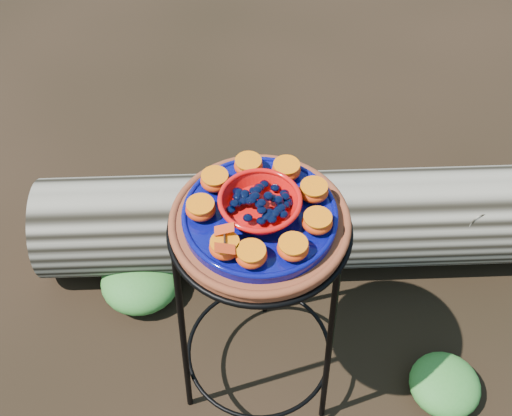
# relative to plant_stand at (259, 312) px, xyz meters

# --- Properties ---
(ground) EXTENTS (60.00, 60.00, 0.00)m
(ground) POSITION_rel_plant_stand_xyz_m (0.00, 0.00, -0.35)
(ground) COLOR black
(plant_stand) EXTENTS (0.44, 0.44, 0.70)m
(plant_stand) POSITION_rel_plant_stand_xyz_m (0.00, 0.00, 0.00)
(plant_stand) COLOR black
(plant_stand) RESTS_ON ground
(terracotta_saucer) EXTENTS (0.38, 0.38, 0.03)m
(terracotta_saucer) POSITION_rel_plant_stand_xyz_m (0.00, 0.00, 0.37)
(terracotta_saucer) COLOR brown
(terracotta_saucer) RESTS_ON plant_stand
(cobalt_plate) EXTENTS (0.33, 0.33, 0.02)m
(cobalt_plate) POSITION_rel_plant_stand_xyz_m (0.00, 0.00, 0.39)
(cobalt_plate) COLOR #000039
(cobalt_plate) RESTS_ON terracotta_saucer
(red_bowl) EXTENTS (0.16, 0.16, 0.05)m
(red_bowl) POSITION_rel_plant_stand_xyz_m (0.00, 0.00, 0.43)
(red_bowl) COLOR red
(red_bowl) RESTS_ON cobalt_plate
(glass_gems) EXTENTS (0.13, 0.13, 0.02)m
(glass_gems) POSITION_rel_plant_stand_xyz_m (0.00, 0.00, 0.46)
(glass_gems) COLOR black
(glass_gems) RESTS_ON red_bowl
(orange_half_0) EXTENTS (0.06, 0.06, 0.04)m
(orange_half_0) POSITION_rel_plant_stand_xyz_m (-0.06, -0.11, 0.42)
(orange_half_0) COLOR #B6210E
(orange_half_0) RESTS_ON cobalt_plate
(orange_half_1) EXTENTS (0.06, 0.06, 0.04)m
(orange_half_1) POSITION_rel_plant_stand_xyz_m (-0.01, -0.12, 0.42)
(orange_half_1) COLOR #B6210E
(orange_half_1) RESTS_ON cobalt_plate
(orange_half_2) EXTENTS (0.06, 0.06, 0.04)m
(orange_half_2) POSITION_rel_plant_stand_xyz_m (0.07, -0.10, 0.42)
(orange_half_2) COLOR #B6210E
(orange_half_2) RESTS_ON cobalt_plate
(orange_half_3) EXTENTS (0.06, 0.06, 0.04)m
(orange_half_3) POSITION_rel_plant_stand_xyz_m (0.12, -0.03, 0.42)
(orange_half_3) COLOR #B6210E
(orange_half_3) RESTS_ON cobalt_plate
(orange_half_4) EXTENTS (0.06, 0.06, 0.04)m
(orange_half_4) POSITION_rel_plant_stand_xyz_m (0.11, 0.06, 0.42)
(orange_half_4) COLOR #B6210E
(orange_half_4) RESTS_ON cobalt_plate
(orange_half_5) EXTENTS (0.06, 0.06, 0.04)m
(orange_half_5) POSITION_rel_plant_stand_xyz_m (0.05, 0.11, 0.42)
(orange_half_5) COLOR #B6210E
(orange_half_5) RESTS_ON cobalt_plate
(orange_half_6) EXTENTS (0.06, 0.06, 0.04)m
(orange_half_6) POSITION_rel_plant_stand_xyz_m (-0.04, 0.12, 0.42)
(orange_half_6) COLOR #B6210E
(orange_half_6) RESTS_ON cobalt_plate
(orange_half_7) EXTENTS (0.06, 0.06, 0.04)m
(orange_half_7) POSITION_rel_plant_stand_xyz_m (-0.10, 0.07, 0.42)
(orange_half_7) COLOR #B6210E
(orange_half_7) RESTS_ON cobalt_plate
(orange_half_8) EXTENTS (0.06, 0.06, 0.04)m
(orange_half_8) POSITION_rel_plant_stand_xyz_m (-0.12, -0.01, 0.42)
(orange_half_8) COLOR #B6210E
(orange_half_8) RESTS_ON cobalt_plate
(butterfly) EXTENTS (0.09, 0.07, 0.02)m
(butterfly) POSITION_rel_plant_stand_xyz_m (-0.06, -0.11, 0.45)
(butterfly) COLOR red
(butterfly) RESTS_ON orange_half_0
(driftwood_log) EXTENTS (1.77, 0.67, 0.32)m
(driftwood_log) POSITION_rel_plant_stand_xyz_m (0.12, 0.47, -0.19)
(driftwood_log) COLOR black
(driftwood_log) RESTS_ON ground
(foliage_left) EXTENTS (0.26, 0.26, 0.13)m
(foliage_left) POSITION_rel_plant_stand_xyz_m (-0.40, 0.26, -0.29)
(foliage_left) COLOR #2C6B24
(foliage_left) RESTS_ON ground
(foliage_right) EXTENTS (0.21, 0.21, 0.10)m
(foliage_right) POSITION_rel_plant_stand_xyz_m (0.54, -0.01, -0.30)
(foliage_right) COLOR #2C6B24
(foliage_right) RESTS_ON ground
(foliage_back) EXTENTS (0.34, 0.34, 0.17)m
(foliage_back) POSITION_rel_plant_stand_xyz_m (-0.13, 0.59, -0.26)
(foliage_back) COLOR #2C6B24
(foliage_back) RESTS_ON ground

